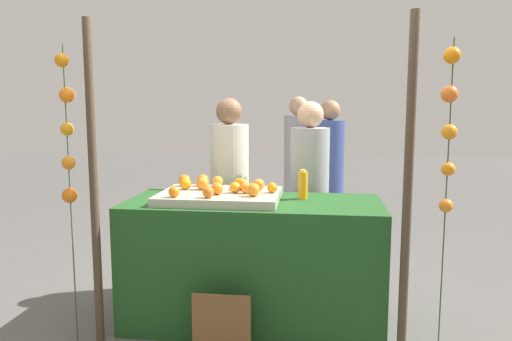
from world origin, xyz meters
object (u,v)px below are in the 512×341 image
object	(u,v)px
stall_counter	(253,262)
orange_0	(218,181)
vendor_right	(309,204)
orange_1	(253,190)
chalkboard_sign	(222,327)
juice_bottle	(303,185)
vendor_left	(230,201)

from	to	relation	value
stall_counter	orange_0	xyz separation A→B (m)	(-0.31, 0.24, 0.55)
orange_0	vendor_right	bearing A→B (deg)	31.44
stall_counter	vendor_right	xyz separation A→B (m)	(0.39, 0.66, 0.30)
vendor_right	orange_1	bearing A→B (deg)	-114.59
chalkboard_sign	vendor_right	xyz separation A→B (m)	(0.52, 1.21, 0.55)
orange_1	juice_bottle	size ratio (longest dim) A/B	0.42
juice_bottle	vendor_left	bearing A→B (deg)	139.13
vendor_left	vendor_right	distance (m)	0.68
chalkboard_sign	vendor_left	bearing A→B (deg)	97.76
orange_1	vendor_left	distance (m)	0.91
orange_1	vendor_right	world-z (taller)	vendor_right
stall_counter	orange_1	world-z (taller)	orange_1
orange_1	vendor_left	xyz separation A→B (m)	(-0.32, 0.82, -0.25)
orange_0	orange_1	size ratio (longest dim) A/B	0.87
orange_0	orange_1	world-z (taller)	orange_1
orange_1	vendor_right	distance (m)	0.92
juice_bottle	orange_1	bearing A→B (deg)	-141.91
orange_0	vendor_right	xyz separation A→B (m)	(0.70, 0.43, -0.25)
orange_0	chalkboard_sign	bearing A→B (deg)	-77.11
juice_bottle	vendor_right	distance (m)	0.60
orange_0	juice_bottle	xyz separation A→B (m)	(0.66, -0.12, 0.00)
orange_1	chalkboard_sign	size ratio (longest dim) A/B	0.21
vendor_right	chalkboard_sign	bearing A→B (deg)	-113.14
stall_counter	vendor_right	distance (m)	0.83
chalkboard_sign	vendor_left	size ratio (longest dim) A/B	0.26
vendor_left	orange_0	bearing A→B (deg)	-91.64
stall_counter	chalkboard_sign	size ratio (longest dim) A/B	4.26
orange_1	juice_bottle	world-z (taller)	juice_bottle
stall_counter	juice_bottle	xyz separation A→B (m)	(0.35, 0.12, 0.56)
orange_0	vendor_left	bearing A→B (deg)	88.36
orange_1	chalkboard_sign	xyz separation A→B (m)	(-0.15, -0.41, -0.81)
orange_1	vendor_right	xyz separation A→B (m)	(0.37, 0.81, -0.26)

